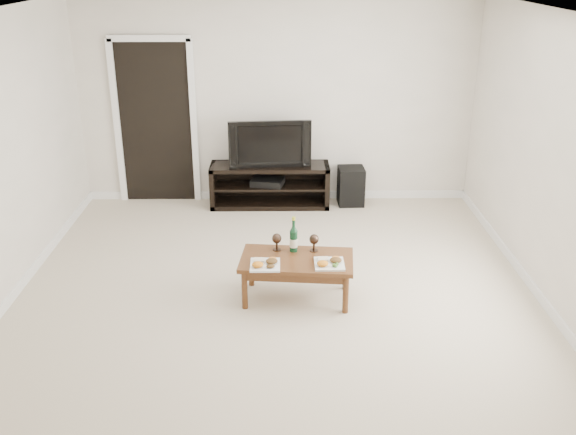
% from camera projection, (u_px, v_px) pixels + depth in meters
% --- Properties ---
extents(floor, '(5.50, 5.50, 0.00)m').
position_uv_depth(floor, '(276.00, 301.00, 6.07)').
color(floor, '#BDAF98').
rests_on(floor, ground).
extents(back_wall, '(5.00, 0.04, 2.60)m').
position_uv_depth(back_wall, '(277.00, 102.00, 8.13)').
color(back_wall, beige).
rests_on(back_wall, ground).
extents(ceiling, '(5.00, 5.50, 0.04)m').
position_uv_depth(ceiling, '(274.00, 11.00, 5.07)').
color(ceiling, white).
rests_on(ceiling, back_wall).
extents(doorway, '(0.90, 0.02, 2.05)m').
position_uv_depth(doorway, '(156.00, 124.00, 8.19)').
color(doorway, black).
rests_on(doorway, ground).
extents(media_console, '(1.52, 0.45, 0.55)m').
position_uv_depth(media_console, '(270.00, 185.00, 8.27)').
color(media_console, black).
rests_on(media_console, ground).
extents(television, '(1.04, 0.22, 0.59)m').
position_uv_depth(television, '(269.00, 142.00, 8.05)').
color(television, black).
rests_on(television, media_console).
extents(av_receiver, '(0.45, 0.38, 0.08)m').
position_uv_depth(av_receiver, '(268.00, 182.00, 8.24)').
color(av_receiver, black).
rests_on(av_receiver, media_console).
extents(subwoofer, '(0.34, 0.34, 0.49)m').
position_uv_depth(subwoofer, '(351.00, 186.00, 8.32)').
color(subwoofer, black).
rests_on(subwoofer, ground).
extents(coffee_table, '(1.09, 0.67, 0.42)m').
position_uv_depth(coffee_table, '(297.00, 278.00, 6.03)').
color(coffee_table, '#583818').
rests_on(coffee_table, ground).
extents(plate_left, '(0.27, 0.27, 0.07)m').
position_uv_depth(plate_left, '(265.00, 262.00, 5.80)').
color(plate_left, white).
rests_on(plate_left, coffee_table).
extents(plate_right, '(0.27, 0.27, 0.07)m').
position_uv_depth(plate_right, '(329.00, 261.00, 5.82)').
color(plate_right, white).
rests_on(plate_right, coffee_table).
extents(wine_bottle, '(0.07, 0.07, 0.35)m').
position_uv_depth(wine_bottle, '(294.00, 234.00, 6.04)').
color(wine_bottle, '#0E361D').
rests_on(wine_bottle, coffee_table).
extents(goblet_left, '(0.09, 0.09, 0.17)m').
position_uv_depth(goblet_left, '(277.00, 242.00, 6.09)').
color(goblet_left, '#34251C').
rests_on(goblet_left, coffee_table).
extents(goblet_right, '(0.09, 0.09, 0.17)m').
position_uv_depth(goblet_right, '(314.00, 243.00, 6.07)').
color(goblet_right, '#34251C').
rests_on(goblet_right, coffee_table).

